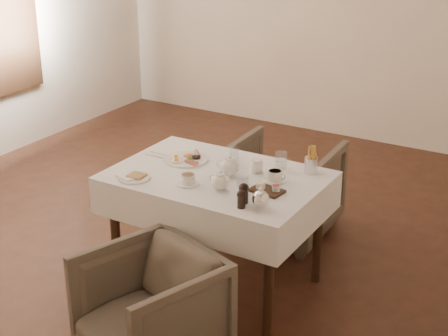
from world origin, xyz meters
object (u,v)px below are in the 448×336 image
table (217,192)px  teapot_centre (230,166)px  armchair_near (151,308)px  breakfast_plate (187,159)px  armchair_far (281,189)px

table → teapot_centre: bearing=19.2°
armchair_near → breakfast_plate: bearing=131.4°
breakfast_plate → teapot_centre: size_ratio=1.72×
armchair_far → table: bearing=85.3°
breakfast_plate → armchair_far: bearing=47.5°
armchair_far → breakfast_plate: (-0.33, -0.74, 0.42)m
armchair_far → teapot_centre: 0.95m
table → breakfast_plate: (-0.29, 0.11, 0.13)m
breakfast_plate → armchair_near: bearing=-86.4°
armchair_far → breakfast_plate: breakfast_plate is taller
table → breakfast_plate: breakfast_plate is taller
table → breakfast_plate: 0.34m
table → armchair_near: table is taller
table → armchair_near: (0.09, -0.82, -0.33)m
armchair_far → teapot_centre: size_ratio=4.56×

